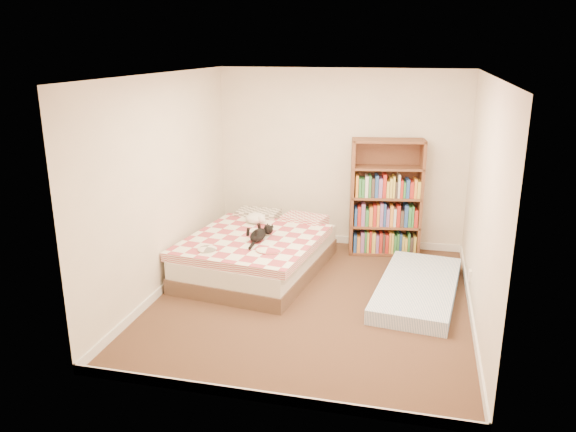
% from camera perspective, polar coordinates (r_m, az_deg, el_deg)
% --- Properties ---
extents(room, '(3.51, 4.01, 2.51)m').
position_cam_1_polar(room, '(6.09, 2.58, 1.78)').
color(room, '#41261B').
rests_on(room, ground).
extents(bed, '(1.76, 2.28, 0.56)m').
position_cam_1_polar(bed, '(7.21, -2.98, -3.64)').
color(bed, brown).
rests_on(bed, room).
extents(bookshelf, '(1.01, 0.47, 1.60)m').
position_cam_1_polar(bookshelf, '(7.85, 9.85, 0.34)').
color(bookshelf, brown).
rests_on(bookshelf, room).
extents(floor_mattress, '(1.05, 1.95, 0.17)m').
position_cam_1_polar(floor_mattress, '(6.74, 13.03, -7.18)').
color(floor_mattress, '#7596C3').
rests_on(floor_mattress, room).
extents(black_cat, '(0.31, 0.66, 0.15)m').
position_cam_1_polar(black_cat, '(6.89, -2.96, -1.85)').
color(black_cat, black).
rests_on(black_cat, bed).
extents(white_dog, '(0.31, 0.33, 0.14)m').
position_cam_1_polar(white_dog, '(7.52, -3.27, -0.21)').
color(white_dog, white).
rests_on(white_dog, bed).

